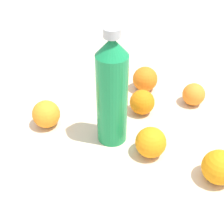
% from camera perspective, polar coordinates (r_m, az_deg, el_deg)
% --- Properties ---
extents(ground_plane, '(2.40, 2.40, 0.00)m').
position_cam_1_polar(ground_plane, '(0.83, 0.44, -2.28)').
color(ground_plane, beige).
extents(water_bottle, '(0.07, 0.07, 0.29)m').
position_cam_1_polar(water_bottle, '(0.70, -0.00, 3.63)').
color(water_bottle, '#198C4C').
rests_on(water_bottle, ground_plane).
extents(orange_0, '(0.07, 0.07, 0.07)m').
position_cam_1_polar(orange_0, '(0.71, 18.90, -9.45)').
color(orange_0, orange).
rests_on(orange_0, ground_plane).
extents(orange_1, '(0.07, 0.07, 0.07)m').
position_cam_1_polar(orange_1, '(0.73, 7.05, -5.50)').
color(orange_1, orange).
rests_on(orange_1, ground_plane).
extents(orange_2, '(0.07, 0.07, 0.07)m').
position_cam_1_polar(orange_2, '(0.94, 6.02, 5.97)').
color(orange_2, orange).
rests_on(orange_2, ground_plane).
extents(orange_3, '(0.07, 0.07, 0.07)m').
position_cam_1_polar(orange_3, '(0.85, 5.49, 1.79)').
color(orange_3, orange).
rests_on(orange_3, ground_plane).
extents(orange_4, '(0.06, 0.06, 0.06)m').
position_cam_1_polar(orange_4, '(0.91, 14.60, 3.11)').
color(orange_4, orange).
rests_on(orange_4, ground_plane).
extents(orange_5, '(0.07, 0.07, 0.07)m').
position_cam_1_polar(orange_5, '(0.82, -11.86, -0.37)').
color(orange_5, orange).
rests_on(orange_5, ground_plane).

